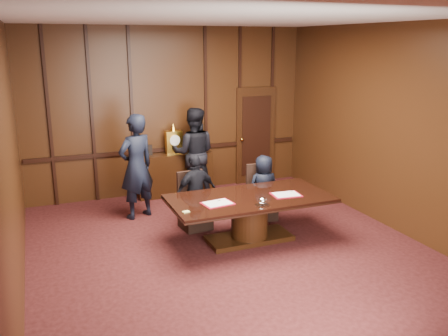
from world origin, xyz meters
The scene contains 13 objects.
room centered at (0.07, 0.14, 1.72)m, with size 7.00×7.04×3.50m.
sideboard centered at (0.00, 3.26, 0.49)m, with size 1.60×0.45×1.54m.
conference_table centered at (0.44, 0.41, 0.51)m, with size 2.62×1.32×0.76m.
folder_left centered at (-0.17, 0.28, 0.77)m, with size 0.50×0.39×0.02m.
folder_right centered at (1.03, 0.27, 0.77)m, with size 0.49×0.37×0.02m.
inkstand centered at (0.44, -0.04, 0.81)m, with size 0.20×0.14×0.12m.
notepad centered at (-0.73, 0.11, 0.77)m, with size 0.10×0.07×0.01m, color #EDE374.
chair_left centered at (-0.21, 1.29, 0.29)m, with size 0.53×0.53×0.99m.
chair_right centered at (1.10, 1.29, 0.29)m, with size 0.53×0.53×0.99m.
signatory_left centered at (-0.21, 1.21, 0.67)m, with size 0.79×0.33×1.34m, color black.
signatory_right centered at (1.09, 1.21, 0.60)m, with size 0.59×0.38×1.21m, color black.
witness_left centered at (-1.02, 2.18, 0.97)m, with size 0.71×0.47×1.95m, color black.
witness_right centered at (0.34, 2.96, 0.94)m, with size 0.92×0.71×1.89m, color black.
Camera 1 is at (-2.66, -6.17, 3.18)m, focal length 38.00 mm.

